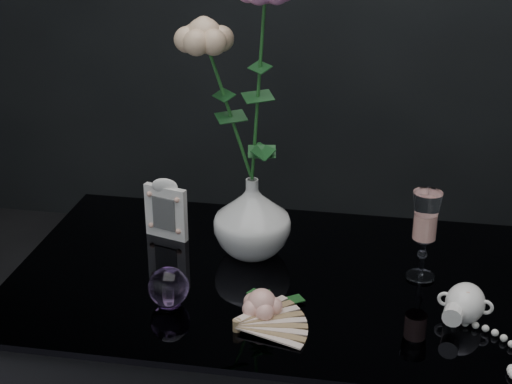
% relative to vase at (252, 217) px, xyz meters
% --- Properties ---
extents(vase, '(0.19, 0.19, 0.15)m').
position_rel_vase_xyz_m(vase, '(0.00, 0.00, 0.00)').
color(vase, white).
rests_on(vase, table).
extents(wine_glass, '(0.07, 0.07, 0.17)m').
position_rel_vase_xyz_m(wine_glass, '(0.32, -0.04, 0.01)').
color(wine_glass, white).
rests_on(wine_glass, table).
extents(picture_frame, '(0.11, 0.10, 0.13)m').
position_rel_vase_xyz_m(picture_frame, '(-0.18, 0.04, -0.01)').
color(picture_frame, white).
rests_on(picture_frame, table).
extents(paperweight, '(0.09, 0.09, 0.07)m').
position_rel_vase_xyz_m(paperweight, '(-0.11, -0.21, -0.04)').
color(paperweight, '#BD89DE').
rests_on(paperweight, table).
extents(paper_fan, '(0.25, 0.21, 0.02)m').
position_rel_vase_xyz_m(paper_fan, '(0.02, -0.27, -0.06)').
color(paper_fan, beige).
rests_on(paper_fan, table).
extents(loose_rose, '(0.13, 0.16, 0.05)m').
position_rel_vase_xyz_m(loose_rose, '(0.06, -0.22, -0.05)').
color(loose_rose, '#EAA597').
rests_on(loose_rose, table).
extents(pearl_jar, '(0.27, 0.28, 0.07)m').
position_rel_vase_xyz_m(pearl_jar, '(0.39, -0.17, -0.04)').
color(pearl_jar, white).
rests_on(pearl_jar, table).
extents(roses, '(0.19, 0.11, 0.44)m').
position_rel_vase_xyz_m(roses, '(-0.02, 0.00, 0.27)').
color(roses, '#DFB68E').
rests_on(roses, vase).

